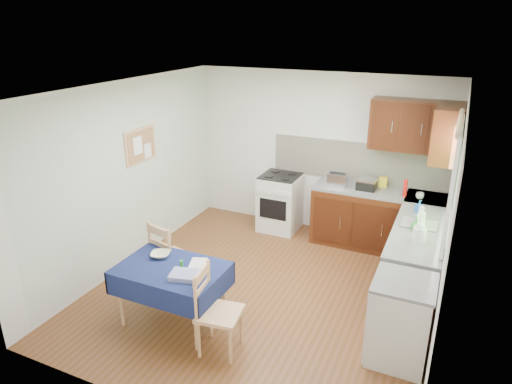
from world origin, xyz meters
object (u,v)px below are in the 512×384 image
at_px(dining_table, 171,276).
at_px(kettle, 419,234).
at_px(chair_far, 170,256).
at_px(chair_near, 215,308).
at_px(toaster, 337,180).
at_px(sandwich_press, 367,184).
at_px(dish_rack, 419,223).

relative_size(dining_table, kettle, 4.75).
distance_m(chair_far, chair_near, 1.22).
height_order(chair_near, toaster, toaster).
bearing_deg(chair_near, toaster, -16.50).
distance_m(chair_near, sandwich_press, 3.12).
height_order(dining_table, chair_far, chair_far).
distance_m(toaster, kettle, 1.92).
xyz_separation_m(chair_near, toaster, (0.44, 2.93, 0.50)).
bearing_deg(dining_table, sandwich_press, 73.76).
xyz_separation_m(dining_table, toaster, (1.09, 2.72, 0.40)).
bearing_deg(kettle, dish_rack, 94.79).
bearing_deg(toaster, dish_rack, -23.03).
relative_size(toaster, sandwich_press, 1.03).
bearing_deg(chair_far, toaster, -108.98).
bearing_deg(toaster, chair_far, -109.15).
height_order(dining_table, sandwich_press, sandwich_press).
bearing_deg(sandwich_press, kettle, -66.79).
bearing_deg(dining_table, toaster, 80.75).
relative_size(dining_table, chair_far, 1.19).
bearing_deg(toaster, chair_near, -84.83).
bearing_deg(dish_rack, chair_far, -174.74).
bearing_deg(sandwich_press, dining_table, -126.77).
distance_m(toaster, sandwich_press, 0.43).
bearing_deg(dining_table, dish_rack, 49.84).
height_order(dining_table, chair_near, chair_near).
height_order(sandwich_press, dish_rack, dish_rack).
height_order(dining_table, kettle, kettle).
relative_size(chair_far, sandwich_press, 3.65).
distance_m(chair_far, dish_rack, 3.03).
bearing_deg(chair_far, dining_table, 140.85).
height_order(chair_far, toaster, toaster).
bearing_deg(chair_near, sandwich_press, -24.24).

